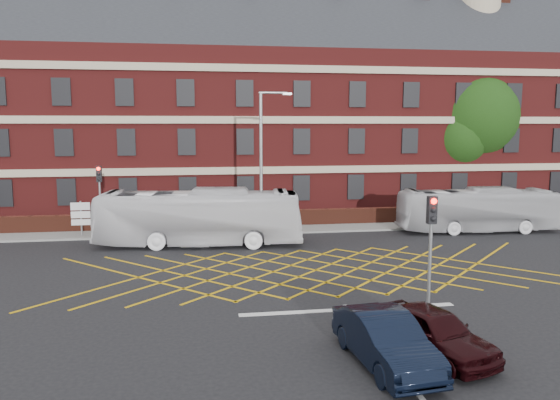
{
  "coord_description": "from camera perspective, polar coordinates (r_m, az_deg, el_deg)",
  "views": [
    {
      "loc": [
        -5.36,
        -22.0,
        6.69
      ],
      "look_at": [
        -1.76,
        1.5,
        3.39
      ],
      "focal_mm": 35.0,
      "sensor_mm": 36.0,
      "label": 1
    }
  ],
  "objects": [
    {
      "name": "ground",
      "position": [
        23.61,
        4.83,
        -8.58
      ],
      "size": [
        120.0,
        120.0,
        0.0
      ],
      "primitive_type": "plane",
      "color": "black",
      "rests_on": "ground"
    },
    {
      "name": "victorian_building",
      "position": [
        44.37,
        -1.47,
        9.38
      ],
      "size": [
        51.0,
        12.17,
        20.4
      ],
      "color": "maroon",
      "rests_on": "ground"
    },
    {
      "name": "boundary_wall",
      "position": [
        35.93,
        -0.0,
        -1.93
      ],
      "size": [
        56.0,
        0.5,
        1.1
      ],
      "primitive_type": "cube",
      "color": "#512115",
      "rests_on": "ground"
    },
    {
      "name": "far_pavement",
      "position": [
        35.05,
        0.24,
        -3.0
      ],
      "size": [
        60.0,
        3.0,
        0.12
      ],
      "primitive_type": "cube",
      "color": "slate",
      "rests_on": "ground"
    },
    {
      "name": "box_junction_hatching",
      "position": [
        25.48,
        3.77,
        -7.31
      ],
      "size": [
        8.22,
        8.22,
        0.02
      ],
      "primitive_type": "cube",
      "rotation": [
        0.0,
        0.0,
        0.79
      ],
      "color": "#CC990C",
      "rests_on": "ground"
    },
    {
      "name": "stop_line",
      "position": [
        20.38,
        7.17,
        -11.28
      ],
      "size": [
        8.0,
        0.3,
        0.02
      ],
      "primitive_type": "cube",
      "color": "silver",
      "rests_on": "ground"
    },
    {
      "name": "centre_line",
      "position": [
        14.74,
        14.48,
        -19.3
      ],
      "size": [
        0.15,
        14.0,
        0.02
      ],
      "primitive_type": "cube",
      "color": "silver",
      "rests_on": "ground"
    },
    {
      "name": "bus_left",
      "position": [
        30.56,
        -8.42,
        -1.8
      ],
      "size": [
        11.55,
        3.81,
        3.16
      ],
      "primitive_type": "imported",
      "rotation": [
        0.0,
        0.0,
        1.47
      ],
      "color": "silver",
      "rests_on": "ground"
    },
    {
      "name": "bus_right",
      "position": [
        36.28,
        19.94,
        -0.99
      ],
      "size": [
        10.03,
        2.96,
        2.76
      ],
      "primitive_type": "imported",
      "rotation": [
        0.0,
        0.0,
        1.51
      ],
      "color": "#B9B9BE",
      "rests_on": "ground"
    },
    {
      "name": "car_navy",
      "position": [
        15.95,
        10.95,
        -14.15
      ],
      "size": [
        2.03,
        4.6,
        1.47
      ],
      "primitive_type": "imported",
      "rotation": [
        0.0,
        0.0,
        0.11
      ],
      "color": "black",
      "rests_on": "ground"
    },
    {
      "name": "car_maroon",
      "position": [
        16.93,
        15.76,
        -13.07
      ],
      "size": [
        2.96,
        4.5,
        1.42
      ],
      "primitive_type": "imported",
      "rotation": [
        0.0,
        0.0,
        0.33
      ],
      "color": "black",
      "rests_on": "ground"
    },
    {
      "name": "deciduous_tree",
      "position": [
        45.54,
        19.28,
        7.61
      ],
      "size": [
        7.52,
        7.24,
        10.94
      ],
      "color": "black",
      "rests_on": "ground"
    },
    {
      "name": "traffic_light_near",
      "position": [
        19.66,
        15.37,
        -6.89
      ],
      "size": [
        0.7,
        0.7,
        4.27
      ],
      "color": "slate",
      "rests_on": "ground"
    },
    {
      "name": "traffic_light_far",
      "position": [
        33.99,
        -18.24,
        -0.82
      ],
      "size": [
        0.7,
        0.7,
        4.27
      ],
      "color": "slate",
      "rests_on": "ground"
    },
    {
      "name": "street_lamp",
      "position": [
        31.25,
        -1.86,
        0.92
      ],
      "size": [
        2.25,
        1.0,
        8.51
      ],
      "color": "slate",
      "rests_on": "ground"
    },
    {
      "name": "direction_signs",
      "position": [
        34.31,
        -20.1,
        -1.48
      ],
      "size": [
        1.1,
        0.16,
        2.2
      ],
      "color": "gray",
      "rests_on": "ground"
    },
    {
      "name": "utility_cabinet",
      "position": [
        18.05,
        9.62,
        -12.57
      ],
      "size": [
        0.4,
        0.37,
        0.82
      ],
      "primitive_type": "cube",
      "color": "#D8BD0C",
      "rests_on": "ground"
    }
  ]
}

